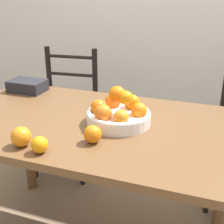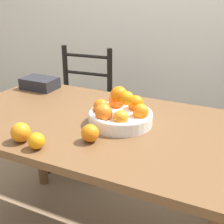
% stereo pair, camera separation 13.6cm
% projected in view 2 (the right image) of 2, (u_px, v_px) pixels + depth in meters
% --- Properties ---
extents(dining_table, '(1.45, 0.84, 0.77)m').
position_uv_depth(dining_table, '(96.00, 141.00, 1.55)').
color(dining_table, brown).
rests_on(dining_table, ground_plane).
extents(fruit_bowl, '(0.30, 0.30, 0.19)m').
position_uv_depth(fruit_bowl, '(120.00, 113.00, 1.45)').
color(fruit_bowl, white).
rests_on(fruit_bowl, dining_table).
extents(orange_loose_0, '(0.07, 0.07, 0.07)m').
position_uv_depth(orange_loose_0, '(36.00, 141.00, 1.23)').
color(orange_loose_0, orange).
rests_on(orange_loose_0, dining_table).
extents(orange_loose_1, '(0.08, 0.08, 0.08)m').
position_uv_depth(orange_loose_1, '(90.00, 133.00, 1.29)').
color(orange_loose_1, orange).
rests_on(orange_loose_1, dining_table).
extents(orange_loose_2, '(0.08, 0.08, 0.08)m').
position_uv_depth(orange_loose_2, '(21.00, 132.00, 1.29)').
color(orange_loose_2, orange).
rests_on(orange_loose_2, dining_table).
extents(chair_left, '(0.46, 0.44, 0.94)m').
position_uv_depth(chair_left, '(81.00, 112.00, 2.42)').
color(chair_left, black).
rests_on(chair_left, ground_plane).
extents(book_stack, '(0.22, 0.15, 0.07)m').
position_uv_depth(book_stack, '(40.00, 83.00, 1.96)').
color(book_stack, '#232328').
rests_on(book_stack, dining_table).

